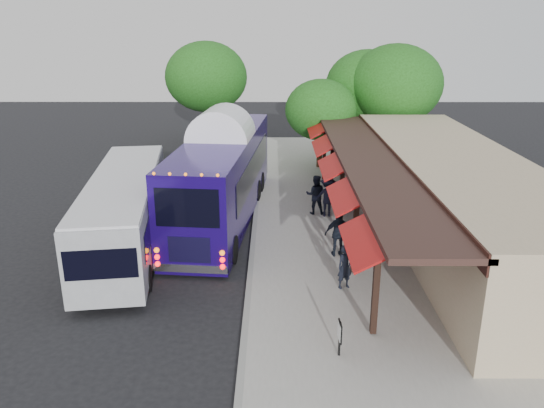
% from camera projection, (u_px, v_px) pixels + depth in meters
% --- Properties ---
extents(ground, '(90.00, 90.00, 0.00)m').
position_uv_depth(ground, '(249.00, 277.00, 19.24)').
color(ground, black).
rests_on(ground, ground).
extents(sidewalk, '(10.00, 40.00, 0.15)m').
position_uv_depth(sidewalk, '(368.00, 234.00, 22.99)').
color(sidewalk, '#9E9B93').
rests_on(sidewalk, ground).
extents(curb, '(0.20, 40.00, 0.16)m').
position_uv_depth(curb, '(254.00, 233.00, 23.00)').
color(curb, gray).
rests_on(curb, ground).
extents(station_shelter, '(8.15, 20.00, 3.60)m').
position_uv_depth(station_shelter, '(450.00, 195.00, 22.41)').
color(station_shelter, tan).
rests_on(station_shelter, ground).
extents(coach_bus, '(3.97, 13.16, 4.15)m').
position_uv_depth(coach_bus, '(223.00, 172.00, 24.33)').
color(coach_bus, '#180756').
rests_on(coach_bus, ground).
extents(city_bus, '(3.93, 11.44, 3.01)m').
position_uv_depth(city_bus, '(125.00, 209.00, 21.25)').
color(city_bus, gray).
rests_on(city_bus, ground).
extents(ped_a, '(0.66, 0.56, 1.54)m').
position_uv_depth(ped_a, '(345.00, 267.00, 17.90)').
color(ped_a, black).
rests_on(ped_a, sidewalk).
extents(ped_b, '(0.98, 0.80, 1.88)m').
position_uv_depth(ped_b, '(316.00, 195.00, 24.90)').
color(ped_b, black).
rests_on(ped_b, sidewalk).
extents(ped_c, '(1.13, 0.57, 1.85)m').
position_uv_depth(ped_c, '(339.00, 233.00, 20.36)').
color(ped_c, black).
rests_on(ped_c, sidewalk).
extents(ped_d, '(1.29, 0.81, 1.92)m').
position_uv_depth(ped_d, '(327.00, 196.00, 24.59)').
color(ped_d, black).
rests_on(ped_d, sidewalk).
extents(sign_board, '(0.08, 0.47, 1.02)m').
position_uv_depth(sign_board, '(340.00, 333.00, 14.23)').
color(sign_board, black).
rests_on(sign_board, sidewalk).
extents(tree_left, '(4.35, 4.35, 5.58)m').
position_uv_depth(tree_left, '(321.00, 110.00, 32.25)').
color(tree_left, '#382314').
rests_on(tree_left, ground).
extents(tree_mid, '(5.59, 5.59, 7.15)m').
position_uv_depth(tree_mid, '(367.00, 86.00, 34.97)').
color(tree_mid, '#382314').
rests_on(tree_mid, ground).
extents(tree_right, '(5.91, 5.91, 7.57)m').
position_uv_depth(tree_right, '(395.00, 84.00, 33.47)').
color(tree_right, '#382314').
rests_on(tree_right, ground).
extents(tree_far, '(5.91, 5.91, 7.57)m').
position_uv_depth(tree_far, '(206.00, 77.00, 38.20)').
color(tree_far, '#382314').
rests_on(tree_far, ground).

